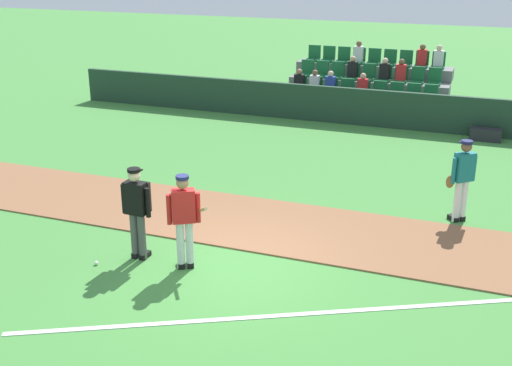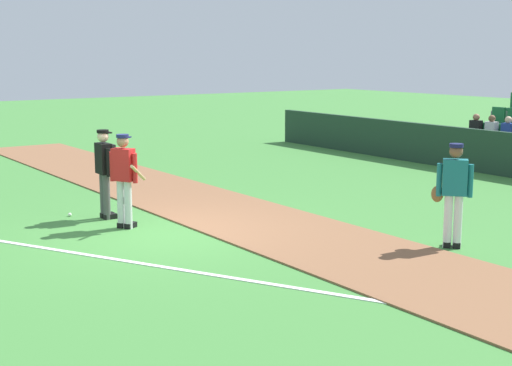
% 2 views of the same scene
% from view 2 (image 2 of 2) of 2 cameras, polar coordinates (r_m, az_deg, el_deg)
% --- Properties ---
extents(ground_plane, '(80.00, 80.00, 0.00)m').
position_cam_2_polar(ground_plane, '(13.58, -7.25, -3.82)').
color(ground_plane, '#42843A').
extents(infield_dirt_path, '(28.00, 2.62, 0.03)m').
position_cam_2_polar(infield_dirt_path, '(14.51, -0.64, -2.78)').
color(infield_dirt_path, brown).
rests_on(infield_dirt_path, ground).
extents(foul_line_chalk, '(10.67, 5.66, 0.01)m').
position_cam_2_polar(foul_line_chalk, '(10.82, -2.19, -7.29)').
color(foul_line_chalk, white).
rests_on(foul_line_chalk, ground).
extents(batter_red_jersey, '(0.74, 0.70, 1.76)m').
position_cam_2_polar(batter_red_jersey, '(13.83, -10.13, 0.46)').
color(batter_red_jersey, silver).
rests_on(batter_red_jersey, ground).
extents(umpire_home_plate, '(0.59, 0.31, 1.76)m').
position_cam_2_polar(umpire_home_plate, '(14.72, -11.57, 1.10)').
color(umpire_home_plate, '#4C4C4C').
rests_on(umpire_home_plate, ground).
extents(runner_teal_jersey, '(0.58, 0.49, 1.76)m').
position_cam_2_polar(runner_teal_jersey, '(12.66, 14.98, -0.63)').
color(runner_teal_jersey, white).
rests_on(runner_teal_jersey, ground).
extents(baseball, '(0.07, 0.07, 0.07)m').
position_cam_2_polar(baseball, '(15.25, -14.18, -2.38)').
color(baseball, white).
rests_on(baseball, ground).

